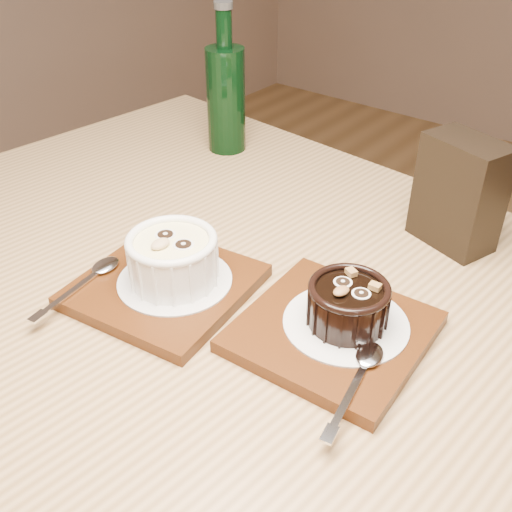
{
  "coord_description": "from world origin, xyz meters",
  "views": [
    {
      "loc": [
        0.15,
        -0.39,
        1.17
      ],
      "look_at": [
        -0.18,
        0.02,
        0.81
      ],
      "focal_mm": 42.0,
      "sensor_mm": 36.0,
      "label": 1
    }
  ],
  "objects_px": {
    "table": "(260,370)",
    "ramekin_dark": "(348,303)",
    "condiment_stand": "(459,193)",
    "tray_right": "(332,332)",
    "green_bottle": "(226,96)",
    "ramekin_white": "(173,257)",
    "tray_left": "(165,286)"
  },
  "relations": [
    {
      "from": "tray_right",
      "to": "green_bottle",
      "type": "xyz_separation_m",
      "value": [
        -0.4,
        0.29,
        0.08
      ]
    },
    {
      "from": "tray_left",
      "to": "green_bottle",
      "type": "distance_m",
      "value": 0.41
    },
    {
      "from": "tray_right",
      "to": "green_bottle",
      "type": "bearing_deg",
      "value": 143.55
    },
    {
      "from": "ramekin_white",
      "to": "ramekin_dark",
      "type": "height_order",
      "value": "ramekin_white"
    },
    {
      "from": "table",
      "to": "ramekin_white",
      "type": "distance_m",
      "value": 0.17
    },
    {
      "from": "green_bottle",
      "to": "tray_left",
      "type": "bearing_deg",
      "value": -59.3
    },
    {
      "from": "tray_left",
      "to": "ramekin_dark",
      "type": "distance_m",
      "value": 0.21
    },
    {
      "from": "condiment_stand",
      "to": "ramekin_dark",
      "type": "bearing_deg",
      "value": -92.49
    },
    {
      "from": "condiment_stand",
      "to": "green_bottle",
      "type": "height_order",
      "value": "green_bottle"
    },
    {
      "from": "tray_left",
      "to": "ramekin_white",
      "type": "height_order",
      "value": "ramekin_white"
    },
    {
      "from": "table",
      "to": "condiment_stand",
      "type": "height_order",
      "value": "condiment_stand"
    },
    {
      "from": "tray_left",
      "to": "condiment_stand",
      "type": "distance_m",
      "value": 0.38
    },
    {
      "from": "table",
      "to": "ramekin_white",
      "type": "relative_size",
      "value": 12.59
    },
    {
      "from": "ramekin_dark",
      "to": "green_bottle",
      "type": "bearing_deg",
      "value": 156.7
    },
    {
      "from": "table",
      "to": "green_bottle",
      "type": "relative_size",
      "value": 5.42
    },
    {
      "from": "tray_left",
      "to": "ramekin_white",
      "type": "bearing_deg",
      "value": 38.47
    },
    {
      "from": "table",
      "to": "ramekin_dark",
      "type": "xyz_separation_m",
      "value": [
        0.09,
        0.02,
        0.13
      ]
    },
    {
      "from": "table",
      "to": "condiment_stand",
      "type": "relative_size",
      "value": 9.09
    },
    {
      "from": "ramekin_dark",
      "to": "condiment_stand",
      "type": "height_order",
      "value": "condiment_stand"
    },
    {
      "from": "ramekin_white",
      "to": "ramekin_dark",
      "type": "distance_m",
      "value": 0.2
    },
    {
      "from": "table",
      "to": "tray_left",
      "type": "distance_m",
      "value": 0.15
    },
    {
      "from": "tray_right",
      "to": "ramekin_dark",
      "type": "bearing_deg",
      "value": 55.17
    },
    {
      "from": "tray_left",
      "to": "green_bottle",
      "type": "xyz_separation_m",
      "value": [
        -0.21,
        0.35,
        0.08
      ]
    },
    {
      "from": "tray_right",
      "to": "green_bottle",
      "type": "relative_size",
      "value": 0.77
    },
    {
      "from": "table",
      "to": "green_bottle",
      "type": "height_order",
      "value": "green_bottle"
    },
    {
      "from": "table",
      "to": "condiment_stand",
      "type": "bearing_deg",
      "value": 68.55
    },
    {
      "from": "tray_right",
      "to": "ramekin_dark",
      "type": "height_order",
      "value": "ramekin_dark"
    },
    {
      "from": "ramekin_dark",
      "to": "table",
      "type": "bearing_deg",
      "value": -153.83
    },
    {
      "from": "table",
      "to": "green_bottle",
      "type": "xyz_separation_m",
      "value": [
        -0.31,
        0.31,
        0.18
      ]
    },
    {
      "from": "table",
      "to": "ramekin_dark",
      "type": "relative_size",
      "value": 15.31
    },
    {
      "from": "table",
      "to": "ramekin_white",
      "type": "bearing_deg",
      "value": -161.36
    },
    {
      "from": "table",
      "to": "ramekin_white",
      "type": "xyz_separation_m",
      "value": [
        -0.1,
        -0.03,
        0.14
      ]
    }
  ]
}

